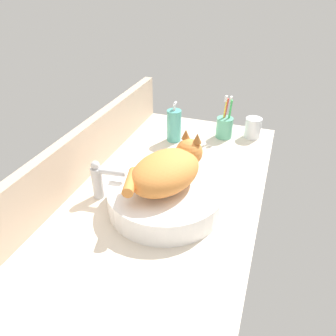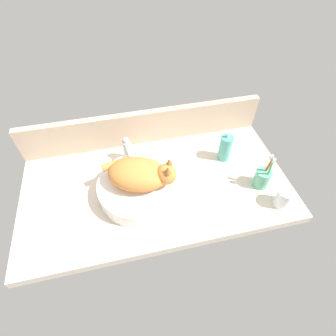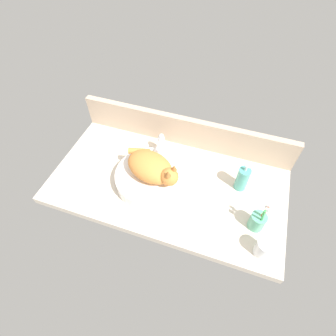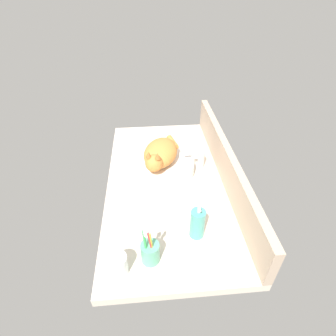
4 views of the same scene
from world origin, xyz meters
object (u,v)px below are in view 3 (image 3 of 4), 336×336
at_px(faucet, 161,144).
at_px(toothbrush_cup, 258,221).
at_px(soap_dispenser, 242,179).
at_px(water_glass, 263,249).
at_px(cat, 152,167).
at_px(sink_basin, 151,178).

bearing_deg(faucet, toothbrush_cup, -27.12).
height_order(faucet, soap_dispenser, soap_dispenser).
xyz_separation_m(soap_dispenser, water_glass, (0.14, -0.32, -0.03)).
height_order(cat, toothbrush_cup, cat).
distance_m(soap_dispenser, water_glass, 0.35).
relative_size(sink_basin, faucet, 2.65).
bearing_deg(faucet, soap_dispenser, -11.34).
height_order(faucet, toothbrush_cup, toothbrush_cup).
bearing_deg(sink_basin, water_glass, -18.46).
xyz_separation_m(faucet, soap_dispenser, (0.46, -0.09, -0.00)).
distance_m(faucet, water_glass, 0.73).
bearing_deg(soap_dispenser, faucet, 168.66).
xyz_separation_m(cat, faucet, (-0.04, 0.22, -0.06)).
bearing_deg(water_glass, cat, 161.49).
bearing_deg(faucet, water_glass, -33.93).
xyz_separation_m(faucet, toothbrush_cup, (0.57, -0.29, -0.02)).
relative_size(faucet, water_glass, 1.53).
relative_size(sink_basin, water_glass, 4.07).
distance_m(cat, soap_dispenser, 0.45).
height_order(cat, faucet, cat).
bearing_deg(cat, water_glass, -18.51).
distance_m(soap_dispenser, toothbrush_cup, 0.22).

